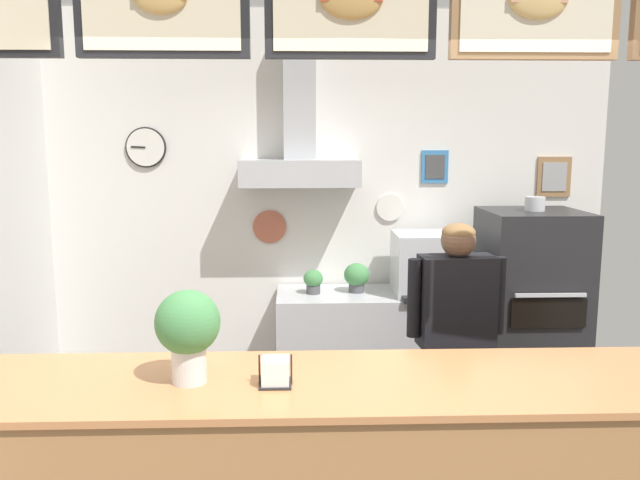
{
  "coord_description": "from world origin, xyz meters",
  "views": [
    {
      "loc": [
        -0.23,
        -2.84,
        2.08
      ],
      "look_at": [
        -0.11,
        0.7,
        1.51
      ],
      "focal_mm": 35.99,
      "sensor_mm": 36.0,
      "label": 1
    }
  ],
  "objects_px": {
    "pizza_oven": "(529,317)",
    "potted_thyme": "(357,276)",
    "napkin_holder": "(275,372)",
    "espresso_machine": "(427,264)",
    "basil_vase": "(188,330)",
    "potted_basil": "(313,281)",
    "shop_worker": "(455,342)"
  },
  "relations": [
    {
      "from": "pizza_oven",
      "to": "espresso_machine",
      "type": "xyz_separation_m",
      "value": [
        -0.73,
        0.19,
        0.36
      ]
    },
    {
      "from": "pizza_oven",
      "to": "shop_worker",
      "type": "relative_size",
      "value": 1.05
    },
    {
      "from": "potted_basil",
      "to": "napkin_holder",
      "type": "relative_size",
      "value": 1.31
    },
    {
      "from": "pizza_oven",
      "to": "potted_thyme",
      "type": "xyz_separation_m",
      "value": [
        -1.25,
        0.24,
        0.26
      ]
    },
    {
      "from": "potted_basil",
      "to": "napkin_holder",
      "type": "xyz_separation_m",
      "value": [
        -0.21,
        -2.19,
        0.11
      ]
    },
    {
      "from": "basil_vase",
      "to": "potted_thyme",
      "type": "bearing_deg",
      "value": 67.63
    },
    {
      "from": "potted_basil",
      "to": "napkin_holder",
      "type": "bearing_deg",
      "value": -95.46
    },
    {
      "from": "basil_vase",
      "to": "pizza_oven",
      "type": "bearing_deg",
      "value": 42.08
    },
    {
      "from": "napkin_holder",
      "to": "espresso_machine",
      "type": "bearing_deg",
      "value": 63.97
    },
    {
      "from": "pizza_oven",
      "to": "shop_worker",
      "type": "height_order",
      "value": "pizza_oven"
    },
    {
      "from": "potted_thyme",
      "to": "basil_vase",
      "type": "relative_size",
      "value": 0.57
    },
    {
      "from": "shop_worker",
      "to": "napkin_holder",
      "type": "relative_size",
      "value": 11.41
    },
    {
      "from": "espresso_machine",
      "to": "napkin_holder",
      "type": "xyz_separation_m",
      "value": [
        -1.06,
        -2.17,
        -0.02
      ]
    },
    {
      "from": "potted_thyme",
      "to": "shop_worker",
      "type": "bearing_deg",
      "value": -63.74
    },
    {
      "from": "pizza_oven",
      "to": "potted_basil",
      "type": "height_order",
      "value": "pizza_oven"
    },
    {
      "from": "shop_worker",
      "to": "espresso_machine",
      "type": "xyz_separation_m",
      "value": [
        0.02,
        0.97,
        0.29
      ]
    },
    {
      "from": "napkin_holder",
      "to": "basil_vase",
      "type": "relative_size",
      "value": 0.36
    },
    {
      "from": "potted_thyme",
      "to": "potted_basil",
      "type": "bearing_deg",
      "value": -173.65
    },
    {
      "from": "potted_thyme",
      "to": "napkin_holder",
      "type": "distance_m",
      "value": 2.29
    },
    {
      "from": "potted_thyme",
      "to": "pizza_oven",
      "type": "bearing_deg",
      "value": -11.06
    },
    {
      "from": "pizza_oven",
      "to": "basil_vase",
      "type": "bearing_deg",
      "value": -137.92
    },
    {
      "from": "pizza_oven",
      "to": "basil_vase",
      "type": "relative_size",
      "value": 4.27
    },
    {
      "from": "pizza_oven",
      "to": "napkin_holder",
      "type": "height_order",
      "value": "pizza_oven"
    },
    {
      "from": "shop_worker",
      "to": "espresso_machine",
      "type": "distance_m",
      "value": 1.02
    },
    {
      "from": "espresso_machine",
      "to": "potted_basil",
      "type": "height_order",
      "value": "espresso_machine"
    },
    {
      "from": "basil_vase",
      "to": "shop_worker",
      "type": "bearing_deg",
      "value": 39.49
    },
    {
      "from": "potted_basil",
      "to": "potted_thyme",
      "type": "distance_m",
      "value": 0.33
    },
    {
      "from": "espresso_machine",
      "to": "basil_vase",
      "type": "relative_size",
      "value": 1.41
    },
    {
      "from": "shop_worker",
      "to": "potted_thyme",
      "type": "xyz_separation_m",
      "value": [
        -0.51,
        1.02,
        0.19
      ]
    },
    {
      "from": "espresso_machine",
      "to": "potted_thyme",
      "type": "relative_size",
      "value": 2.47
    },
    {
      "from": "shop_worker",
      "to": "potted_basil",
      "type": "xyz_separation_m",
      "value": [
        -0.84,
        0.99,
        0.17
      ]
    },
    {
      "from": "potted_thyme",
      "to": "basil_vase",
      "type": "bearing_deg",
      "value": -112.37
    }
  ]
}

